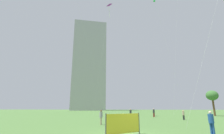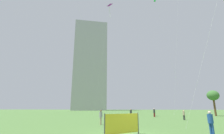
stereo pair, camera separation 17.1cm
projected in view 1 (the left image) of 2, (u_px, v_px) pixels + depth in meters
The scene contains 11 objects.
ground at pixel (128, 134), 12.71m from camera, with size 280.00×280.00×0.00m, color #4C7538.
person_standing_1 at pixel (211, 121), 12.29m from camera, with size 0.39×0.39×1.74m.
person_standing_2 at pixel (154, 112), 34.85m from camera, with size 0.40×0.40×1.81m.
person_standing_3 at pixel (183, 114), 26.62m from camera, with size 0.35×0.35×1.55m.
person_standing_4 at pixel (131, 113), 30.37m from camera, with size 0.39×0.39×1.75m.
person_standing_5 at pixel (101, 116), 19.35m from camera, with size 0.38×0.38×1.72m.
kite_flying_2 at pixel (155, 1), 46.67m from camera, with size 6.29×2.37×32.85m.
kite_flying_5 at pixel (109, 8), 43.64m from camera, with size 4.45×1.27×29.48m.
park_tree_0 at pixel (212, 96), 39.98m from camera, with size 2.78×2.78×6.11m.
distant_highrise_0 at pixel (89, 66), 122.60m from camera, with size 23.44×20.99×64.66m, color #A8A8AD.
event_banner at pixel (124, 124), 12.02m from camera, with size 2.49×2.03×1.60m.
Camera 1 is at (-0.00, -13.66, 2.01)m, focal length 25.94 mm.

